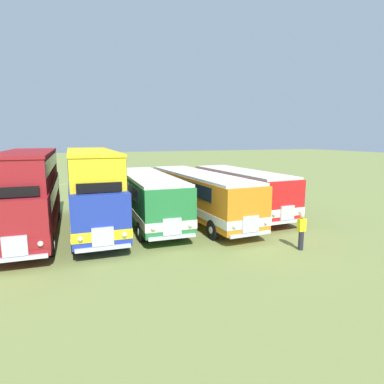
{
  "coord_description": "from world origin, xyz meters",
  "views": [
    {
      "loc": [
        -1.29,
        -19.64,
        5.23
      ],
      "look_at": [
        6.29,
        0.44,
        1.67
      ],
      "focal_mm": 31.08,
      "sensor_mm": 36.0,
      "label": 1
    }
  ],
  "objects_px": {
    "bus_third_in_row": "(29,189)",
    "bus_fourth_in_row": "(92,186)",
    "bus_fifth_in_row": "(148,194)",
    "bus_seventh_in_row": "(240,189)",
    "marshal_person": "(301,231)",
    "bus_sixth_in_row": "(199,192)"
  },
  "relations": [
    {
      "from": "bus_fifth_in_row",
      "to": "marshal_person",
      "type": "xyz_separation_m",
      "value": [
        5.52,
        -7.51,
        -0.87
      ]
    },
    {
      "from": "bus_third_in_row",
      "to": "bus_sixth_in_row",
      "type": "bearing_deg",
      "value": -0.53
    },
    {
      "from": "bus_seventh_in_row",
      "to": "bus_third_in_row",
      "type": "bearing_deg",
      "value": -178.23
    },
    {
      "from": "bus_third_in_row",
      "to": "bus_seventh_in_row",
      "type": "xyz_separation_m",
      "value": [
        12.95,
        0.4,
        -0.72
      ]
    },
    {
      "from": "bus_sixth_in_row",
      "to": "bus_seventh_in_row",
      "type": "height_order",
      "value": "same"
    },
    {
      "from": "bus_third_in_row",
      "to": "bus_fifth_in_row",
      "type": "distance_m",
      "value": 6.52
    },
    {
      "from": "bus_fifth_in_row",
      "to": "bus_seventh_in_row",
      "type": "bearing_deg",
      "value": 0.9
    },
    {
      "from": "bus_third_in_row",
      "to": "bus_fourth_in_row",
      "type": "relative_size",
      "value": 0.97
    },
    {
      "from": "bus_third_in_row",
      "to": "marshal_person",
      "type": "xyz_separation_m",
      "value": [
        12.0,
        -7.21,
        -1.59
      ]
    },
    {
      "from": "bus_fourth_in_row",
      "to": "bus_fifth_in_row",
      "type": "xyz_separation_m",
      "value": [
        3.24,
        0.04,
        -0.72
      ]
    },
    {
      "from": "bus_fourth_in_row",
      "to": "marshal_person",
      "type": "xyz_separation_m",
      "value": [
        8.76,
        -7.47,
        -1.59
      ]
    },
    {
      "from": "bus_fourth_in_row",
      "to": "bus_third_in_row",
      "type": "bearing_deg",
      "value": -175.38
    },
    {
      "from": "bus_third_in_row",
      "to": "bus_fourth_in_row",
      "type": "distance_m",
      "value": 3.25
    },
    {
      "from": "bus_fifth_in_row",
      "to": "bus_sixth_in_row",
      "type": "xyz_separation_m",
      "value": [
        3.24,
        -0.39,
        0.0
      ]
    },
    {
      "from": "bus_fifth_in_row",
      "to": "marshal_person",
      "type": "bearing_deg",
      "value": -53.66
    },
    {
      "from": "bus_fourth_in_row",
      "to": "marshal_person",
      "type": "height_order",
      "value": "bus_fourth_in_row"
    },
    {
      "from": "marshal_person",
      "to": "bus_third_in_row",
      "type": "bearing_deg",
      "value": 149.01
    },
    {
      "from": "bus_fourth_in_row",
      "to": "bus_fifth_in_row",
      "type": "bearing_deg",
      "value": 0.66
    },
    {
      "from": "marshal_person",
      "to": "bus_sixth_in_row",
      "type": "bearing_deg",
      "value": 107.81
    },
    {
      "from": "bus_sixth_in_row",
      "to": "marshal_person",
      "type": "relative_size",
      "value": 6.8
    },
    {
      "from": "bus_third_in_row",
      "to": "bus_sixth_in_row",
      "type": "relative_size",
      "value": 0.94
    },
    {
      "from": "bus_third_in_row",
      "to": "bus_seventh_in_row",
      "type": "relative_size",
      "value": 1.11
    }
  ]
}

